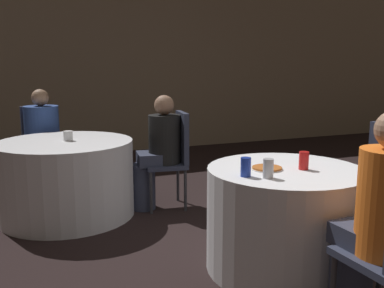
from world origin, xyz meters
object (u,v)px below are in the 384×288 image
(chair_far_east, at_px, (174,152))
(person_black_shirt, at_px, (157,152))
(table_far, at_px, (66,178))
(chair_far_north, at_px, (41,141))
(person_orange_shirt, at_px, (376,224))
(soda_can_red, at_px, (304,161))
(chair_near_east, at_px, (381,174))
(soda_can_blue, at_px, (246,167))
(person_blue_shirt, at_px, (44,140))
(soda_can_silver, at_px, (268,168))
(table_near, at_px, (284,219))
(pizza_plate_near, at_px, (267,168))

(chair_far_east, xyz_separation_m, person_black_shirt, (-0.17, 0.02, 0.00))
(table_far, xyz_separation_m, chair_far_north, (-0.16, 1.04, 0.21))
(chair_far_north, relative_size, person_orange_shirt, 0.80)
(person_black_shirt, relative_size, soda_can_red, 9.29)
(chair_near_east, xyz_separation_m, soda_can_blue, (-1.32, -0.17, 0.21))
(person_blue_shirt, bearing_deg, soda_can_silver, 104.14)
(table_near, xyz_separation_m, chair_near_east, (0.95, 0.08, 0.21))
(chair_near_east, distance_m, soda_can_silver, 1.25)
(table_near, height_order, person_blue_shirt, person_blue_shirt)
(person_orange_shirt, bearing_deg, chair_far_north, 111.04)
(chair_far_east, height_order, soda_can_red, chair_far_east)
(chair_near_east, height_order, soda_can_blue, chair_near_east)
(table_near, bearing_deg, person_orange_shirt, -88.41)
(person_orange_shirt, relative_size, pizza_plate_near, 5.58)
(chair_near_east, distance_m, person_blue_shirt, 3.45)
(chair_far_north, distance_m, soda_can_silver, 3.16)
(table_far, height_order, soda_can_red, soda_can_red)
(table_near, xyz_separation_m, pizza_plate_near, (-0.14, 0.02, 0.37))
(soda_can_blue, distance_m, soda_can_red, 0.46)
(person_orange_shirt, bearing_deg, soda_can_red, 82.89)
(soda_can_silver, bearing_deg, chair_far_north, 112.34)
(table_near, relative_size, chair_far_north, 1.12)
(chair_near_east, xyz_separation_m, chair_far_east, (-1.20, 1.48, 0.00))
(table_far, height_order, chair_near_east, chair_near_east)
(person_black_shirt, bearing_deg, person_orange_shirt, -161.75)
(table_near, distance_m, person_blue_shirt, 2.96)
(chair_far_east, bearing_deg, person_orange_shirt, -165.75)
(chair_far_north, bearing_deg, table_near, 108.94)
(pizza_plate_near, distance_m, soda_can_silver, 0.23)
(pizza_plate_near, height_order, soda_can_red, soda_can_red)
(chair_far_east, relative_size, soda_can_silver, 7.90)
(chair_near_east, relative_size, person_orange_shirt, 0.80)
(person_blue_shirt, bearing_deg, chair_far_north, -90.00)
(person_orange_shirt, height_order, person_blue_shirt, person_orange_shirt)
(soda_can_red, bearing_deg, person_orange_shirt, -95.52)
(chair_far_east, distance_m, person_black_shirt, 0.17)
(person_black_shirt, height_order, soda_can_red, person_black_shirt)
(person_black_shirt, bearing_deg, pizza_plate_near, -162.09)
(table_far, bearing_deg, table_near, -52.97)
(soda_can_blue, bearing_deg, chair_far_north, 110.99)
(chair_far_east, bearing_deg, soda_can_silver, -172.44)
(chair_far_east, relative_size, chair_far_north, 1.00)
(chair_far_north, relative_size, soda_can_silver, 7.90)
(chair_far_east, height_order, person_orange_shirt, person_orange_shirt)
(table_far, relative_size, chair_far_east, 1.31)
(chair_near_east, xyz_separation_m, pizza_plate_near, (-1.09, -0.06, 0.16))
(chair_near_east, relative_size, person_blue_shirt, 0.83)
(chair_far_north, height_order, soda_can_blue, chair_far_north)
(table_near, height_order, chair_far_north, chair_far_north)
(table_far, xyz_separation_m, soda_can_blue, (0.92, -1.79, 0.42))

